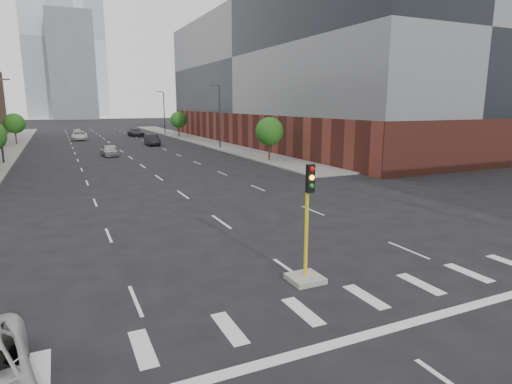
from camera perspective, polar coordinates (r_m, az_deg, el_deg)
sidewalk_left_far at (r=78.33m, az=-30.07°, el=5.44°), size 5.00×92.00×0.15m
sidewalk_right_far at (r=81.30m, az=-8.43°, el=7.05°), size 5.00×92.00×0.15m
building_right_main at (r=74.04m, az=5.78°, el=15.13°), size 24.00×70.00×22.00m
tower_left at (r=225.55m, az=-25.95°, el=17.82°), size 22.00×22.00×70.00m
tower_right at (r=266.47m, az=-21.89°, el=18.11°), size 20.00×20.00×80.00m
tower_mid at (r=204.49m, az=-23.37°, el=15.11°), size 18.00×18.00×44.00m
median_traffic_signal at (r=15.94m, az=6.70°, el=-8.54°), size 1.20×1.20×4.40m
streetlight_right_a at (r=62.50m, az=-4.95°, el=10.31°), size 1.60×0.22×9.07m
streetlight_right_b at (r=96.14m, az=-12.21°, el=10.56°), size 1.60×0.22×9.07m
tree_left_far at (r=79.04m, az=-29.53°, el=7.96°), size 3.20×3.20×4.85m
tree_right_near at (r=49.01m, az=1.80°, el=8.09°), size 3.20×3.20×4.85m
tree_right_far at (r=86.61m, az=-10.29°, el=9.46°), size 3.20×3.20×4.85m
car_near_left at (r=57.12m, az=-18.98°, el=5.28°), size 1.87×4.29×1.44m
car_mid_right at (r=70.24m, az=-13.69°, el=6.77°), size 1.91×5.21×1.71m
car_far_left at (r=84.33m, az=-22.46°, el=6.94°), size 3.08×5.84×1.57m
car_deep_right at (r=90.06m, az=-15.73°, el=7.65°), size 2.90×5.79×1.61m
car_distant at (r=96.50m, az=-22.73°, el=7.40°), size 1.96×4.55×1.53m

